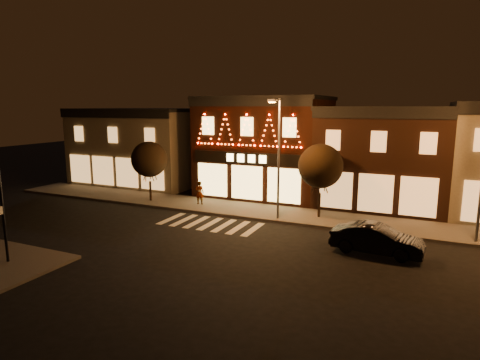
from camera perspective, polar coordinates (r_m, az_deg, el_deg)
The scene contains 10 objects.
ground at distance 23.19m, azimuth -8.97°, elevation -8.67°, with size 120.00×120.00×0.00m, color black.
sidewalk_far at distance 29.12m, azimuth 3.05°, elevation -4.46°, with size 44.00×4.00×0.15m, color #47423D.
building_left at distance 41.09m, azimuth -13.64°, elevation 4.68°, with size 12.20×8.28×7.30m.
building_pulp at distance 34.62m, azimuth 3.63°, elevation 4.78°, with size 10.20×8.34×8.30m.
building_right_a at distance 32.58m, azimuth 19.48°, elevation 3.15°, with size 9.20×8.28×7.50m.
streetlamp_mid at distance 26.19m, azimuth 5.34°, elevation 4.26°, with size 0.50×1.79×7.84m.
tree_left at distance 32.40m, azimuth -12.66°, elevation 2.85°, with size 2.80×2.80×4.68m.
tree_right at distance 27.30m, azimuth 11.27°, elevation 1.92°, with size 2.95×2.95×4.93m.
dark_sedan at distance 22.21m, azimuth 18.67°, elevation -7.91°, with size 1.60×4.59×1.51m, color black.
pedestrian at distance 30.92m, azimuth -5.69°, elevation -1.79°, with size 0.65×0.42×1.77m, color gray.
Camera 1 is at (12.18, -18.26, 7.50)m, focal length 30.32 mm.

